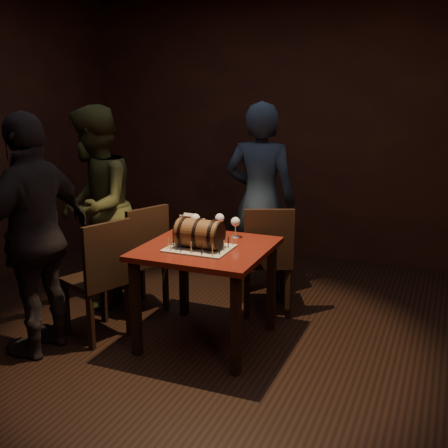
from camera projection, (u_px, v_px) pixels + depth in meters
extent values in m
plane|color=black|center=(211.00, 350.00, 4.11)|extent=(5.00, 5.00, 0.00)
cube|color=black|center=(304.00, 130.00, 6.00)|extent=(5.00, 0.04, 2.80)
cube|color=#4F130D|center=(206.00, 249.00, 4.07)|extent=(0.90, 0.90, 0.04)
cube|color=black|center=(136.00, 308.00, 3.96)|extent=(0.06, 0.06, 0.71)
cube|color=black|center=(236.00, 325.00, 3.68)|extent=(0.06, 0.06, 0.71)
cube|color=black|center=(184.00, 274.00, 4.64)|extent=(0.06, 0.06, 0.71)
cube|color=black|center=(271.00, 287.00, 4.36)|extent=(0.06, 0.06, 0.71)
cube|color=#A79B87|center=(199.00, 248.00, 3.99)|extent=(0.45, 0.35, 0.01)
cylinder|color=brown|center=(199.00, 234.00, 3.97)|extent=(0.31, 0.20, 0.20)
cylinder|color=black|center=(185.00, 232.00, 4.01)|extent=(0.02, 0.22, 0.22)
cylinder|color=black|center=(199.00, 234.00, 3.97)|extent=(0.02, 0.22, 0.22)
cylinder|color=black|center=(214.00, 235.00, 3.92)|extent=(0.02, 0.22, 0.22)
cylinder|color=black|center=(179.00, 231.00, 4.02)|extent=(0.01, 0.20, 0.20)
cylinder|color=black|center=(220.00, 236.00, 3.91)|extent=(0.01, 0.20, 0.20)
cylinder|color=black|center=(177.00, 231.00, 4.03)|extent=(0.04, 0.02, 0.02)
sphere|color=black|center=(174.00, 231.00, 4.04)|extent=(0.03, 0.03, 0.03)
cylinder|color=#E9CE8B|center=(170.00, 245.00, 3.91)|extent=(0.01, 0.01, 0.08)
cylinder|color=black|center=(170.00, 239.00, 3.90)|extent=(0.00, 0.00, 0.01)
cylinder|color=black|center=(181.00, 246.00, 3.88)|extent=(0.01, 0.01, 0.08)
cylinder|color=black|center=(181.00, 240.00, 3.87)|extent=(0.00, 0.00, 0.01)
cylinder|color=#E9CE8B|center=(191.00, 248.00, 3.85)|extent=(0.01, 0.01, 0.08)
cylinder|color=black|center=(191.00, 241.00, 3.84)|extent=(0.00, 0.00, 0.01)
cylinder|color=black|center=(202.00, 249.00, 3.82)|extent=(0.01, 0.01, 0.08)
cylinder|color=black|center=(202.00, 243.00, 3.81)|extent=(0.00, 0.00, 0.01)
cylinder|color=#E9CE8B|center=(212.00, 250.00, 3.79)|extent=(0.01, 0.01, 0.08)
cylinder|color=black|center=(212.00, 244.00, 3.78)|extent=(0.00, 0.00, 0.01)
cylinder|color=black|center=(219.00, 249.00, 3.82)|extent=(0.01, 0.01, 0.08)
cylinder|color=black|center=(219.00, 242.00, 3.81)|extent=(0.00, 0.00, 0.01)
cylinder|color=#E9CE8B|center=(224.00, 246.00, 3.90)|extent=(0.01, 0.01, 0.08)
cylinder|color=black|center=(224.00, 239.00, 3.88)|extent=(0.00, 0.00, 0.01)
cylinder|color=black|center=(228.00, 243.00, 3.97)|extent=(0.01, 0.01, 0.08)
cylinder|color=black|center=(228.00, 237.00, 3.96)|extent=(0.00, 0.00, 0.01)
cylinder|color=#E9CE8B|center=(232.00, 240.00, 4.04)|extent=(0.01, 0.01, 0.08)
cylinder|color=black|center=(232.00, 234.00, 4.03)|extent=(0.00, 0.00, 0.01)
cylinder|color=black|center=(222.00, 239.00, 4.07)|extent=(0.01, 0.01, 0.08)
cylinder|color=black|center=(222.00, 233.00, 4.06)|extent=(0.00, 0.00, 0.01)
cylinder|color=#E9CE8B|center=(212.00, 237.00, 4.10)|extent=(0.01, 0.01, 0.08)
cylinder|color=black|center=(212.00, 231.00, 4.09)|extent=(0.00, 0.00, 0.01)
cylinder|color=black|center=(202.00, 236.00, 4.13)|extent=(0.01, 0.01, 0.08)
cylinder|color=black|center=(202.00, 230.00, 4.12)|extent=(0.00, 0.00, 0.01)
cylinder|color=#E9CE8B|center=(192.00, 235.00, 4.16)|extent=(0.01, 0.01, 0.08)
cylinder|color=black|center=(192.00, 229.00, 4.15)|extent=(0.00, 0.00, 0.01)
cylinder|color=black|center=(183.00, 235.00, 4.17)|extent=(0.01, 0.01, 0.08)
cylinder|color=black|center=(183.00, 229.00, 4.16)|extent=(0.00, 0.00, 0.01)
cylinder|color=#E9CE8B|center=(178.00, 237.00, 4.10)|extent=(0.01, 0.01, 0.08)
cylinder|color=black|center=(178.00, 231.00, 4.09)|extent=(0.00, 0.00, 0.01)
cylinder|color=black|center=(173.00, 240.00, 4.03)|extent=(0.01, 0.01, 0.08)
cylinder|color=black|center=(173.00, 234.00, 4.02)|extent=(0.00, 0.00, 0.01)
cylinder|color=#E9CE8B|center=(168.00, 243.00, 3.96)|extent=(0.01, 0.01, 0.08)
cylinder|color=black|center=(168.00, 237.00, 3.95)|extent=(0.00, 0.00, 0.01)
cylinder|color=silver|center=(196.00, 233.00, 4.39)|extent=(0.06, 0.06, 0.01)
cylinder|color=silver|center=(196.00, 228.00, 4.38)|extent=(0.01, 0.01, 0.09)
sphere|color=silver|center=(195.00, 218.00, 4.36)|extent=(0.07, 0.07, 0.07)
sphere|color=#591114|center=(196.00, 219.00, 4.36)|extent=(0.05, 0.05, 0.05)
cylinder|color=silver|center=(220.00, 233.00, 4.40)|extent=(0.06, 0.06, 0.01)
cylinder|color=silver|center=(220.00, 227.00, 4.39)|extent=(0.01, 0.01, 0.09)
sphere|color=silver|center=(220.00, 218.00, 4.37)|extent=(0.07, 0.07, 0.07)
cylinder|color=silver|center=(235.00, 237.00, 4.28)|extent=(0.06, 0.06, 0.01)
cylinder|color=silver|center=(235.00, 231.00, 4.27)|extent=(0.01, 0.01, 0.09)
sphere|color=silver|center=(236.00, 222.00, 4.25)|extent=(0.07, 0.07, 0.07)
sphere|color=#BF594C|center=(236.00, 223.00, 4.26)|extent=(0.05, 0.05, 0.05)
cylinder|color=silver|center=(200.00, 229.00, 4.25)|extent=(0.07, 0.07, 0.15)
cylinder|color=#9E5414|center=(200.00, 231.00, 4.25)|extent=(0.06, 0.06, 0.11)
cylinder|color=white|center=(200.00, 223.00, 4.23)|extent=(0.06, 0.06, 0.02)
cube|color=black|center=(266.00, 260.00, 4.71)|extent=(0.53, 0.53, 0.04)
cube|color=black|center=(283.00, 279.00, 4.94)|extent=(0.04, 0.04, 0.43)
cube|color=black|center=(244.00, 280.00, 4.93)|extent=(0.04, 0.04, 0.43)
cube|color=black|center=(288.00, 294.00, 4.61)|extent=(0.04, 0.04, 0.43)
cube|color=black|center=(247.00, 294.00, 4.60)|extent=(0.04, 0.04, 0.43)
cube|color=black|center=(269.00, 237.00, 4.47)|extent=(0.38, 0.20, 0.46)
cube|color=black|center=(136.00, 260.00, 4.71)|extent=(0.53, 0.53, 0.04)
cube|color=black|center=(142.00, 277.00, 5.00)|extent=(0.04, 0.04, 0.43)
cube|color=black|center=(109.00, 286.00, 4.77)|extent=(0.04, 0.04, 0.43)
cube|color=black|center=(166.00, 287.00, 4.76)|extent=(0.04, 0.04, 0.43)
cube|color=black|center=(132.00, 297.00, 4.54)|extent=(0.04, 0.04, 0.43)
cube|color=black|center=(148.00, 236.00, 4.52)|extent=(0.20, 0.38, 0.46)
cube|color=black|center=(96.00, 280.00, 4.24)|extent=(0.52, 0.52, 0.04)
cube|color=black|center=(104.00, 297.00, 4.53)|extent=(0.04, 0.04, 0.43)
cube|color=black|center=(66.00, 309.00, 4.30)|extent=(0.04, 0.04, 0.43)
cube|color=black|center=(129.00, 309.00, 4.30)|extent=(0.04, 0.04, 0.43)
cube|color=black|center=(91.00, 322.00, 4.07)|extent=(0.04, 0.04, 0.43)
cube|color=black|center=(108.00, 254.00, 4.06)|extent=(0.18, 0.39, 0.46)
imported|color=#1B2537|center=(260.00, 201.00, 4.98)|extent=(0.67, 0.46, 1.75)
imported|color=#3A3A1D|center=(95.00, 207.00, 4.81)|extent=(0.93, 1.03, 1.72)
imported|color=black|center=(36.00, 236.00, 3.91)|extent=(0.48, 1.03, 1.72)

